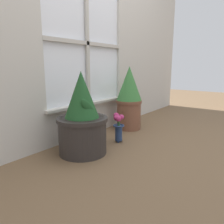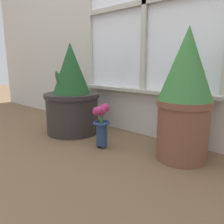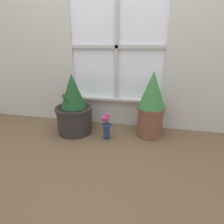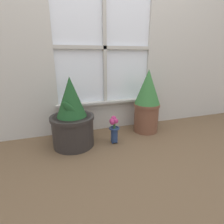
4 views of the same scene
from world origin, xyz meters
name	(u,v)px [view 2 (image 2 of 4)]	position (x,y,z in m)	size (l,w,h in m)	color
ground_plane	(92,154)	(0.00, 0.00, 0.00)	(10.00, 10.00, 0.00)	brown
potted_plant_left	(72,96)	(-0.42, 0.20, 0.28)	(0.42, 0.42, 0.68)	#2D2826
potted_plant_right	(185,95)	(0.42, 0.29, 0.36)	(0.29, 0.29, 0.71)	brown
flower_vase	(101,122)	(-0.03, 0.12, 0.17)	(0.11, 0.11, 0.28)	navy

